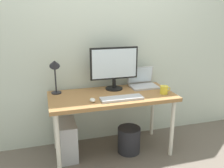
{
  "coord_description": "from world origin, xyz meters",
  "views": [
    {
      "loc": [
        -0.69,
        -2.37,
        1.56
      ],
      "look_at": [
        0.0,
        0.0,
        0.82
      ],
      "focal_mm": 38.47,
      "sensor_mm": 36.0,
      "label": 1
    }
  ],
  "objects": [
    {
      "name": "ground_plane",
      "position": [
        0.0,
        0.0,
        0.0
      ],
      "size": [
        6.0,
        6.0,
        0.0
      ],
      "primitive_type": "plane",
      "color": "#665B51"
    },
    {
      "name": "back_wall",
      "position": [
        0.0,
        0.37,
        1.3
      ],
      "size": [
        4.4,
        0.04,
        2.6
      ],
      "primitive_type": "cube",
      "color": "silver",
      "rests_on": "ground_plane"
    },
    {
      "name": "desk",
      "position": [
        0.0,
        0.0,
        0.63
      ],
      "size": [
        1.36,
        0.63,
        0.7
      ],
      "color": "olive",
      "rests_on": "ground_plane"
    },
    {
      "name": "monitor",
      "position": [
        0.08,
        0.18,
        0.98
      ],
      "size": [
        0.55,
        0.2,
        0.49
      ],
      "color": "black",
      "rests_on": "desk"
    },
    {
      "name": "laptop",
      "position": [
        0.44,
        0.2,
        0.76
      ],
      "size": [
        0.32,
        0.26,
        0.23
      ],
      "color": "#B2B2B7",
      "rests_on": "desk"
    },
    {
      "name": "desk_lamp",
      "position": [
        -0.58,
        0.18,
        0.99
      ],
      "size": [
        0.11,
        0.16,
        0.41
      ],
      "color": "#232328",
      "rests_on": "desk"
    },
    {
      "name": "keyboard",
      "position": [
        0.05,
        -0.17,
        0.71
      ],
      "size": [
        0.44,
        0.14,
        0.02
      ],
      "primitive_type": "cube",
      "color": "#B2B2B7",
      "rests_on": "desk"
    },
    {
      "name": "mouse",
      "position": [
        -0.25,
        -0.15,
        0.72
      ],
      "size": [
        0.06,
        0.09,
        0.03
      ],
      "primitive_type": "ellipsoid",
      "color": "silver",
      "rests_on": "desk"
    },
    {
      "name": "coffee_mug",
      "position": [
        0.56,
        -0.13,
        0.75
      ],
      "size": [
        0.12,
        0.09,
        0.09
      ],
      "color": "yellow",
      "rests_on": "desk"
    },
    {
      "name": "computer_tower",
      "position": [
        -0.5,
        0.03,
        0.21
      ],
      "size": [
        0.18,
        0.36,
        0.42
      ],
      "primitive_type": "cube",
      "color": "#B2B2B7",
      "rests_on": "ground_plane"
    },
    {
      "name": "wastebasket",
      "position": [
        0.19,
        -0.06,
        0.15
      ],
      "size": [
        0.26,
        0.26,
        0.3
      ],
      "primitive_type": "cylinder",
      "color": "#232328",
      "rests_on": "ground_plane"
    }
  ]
}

